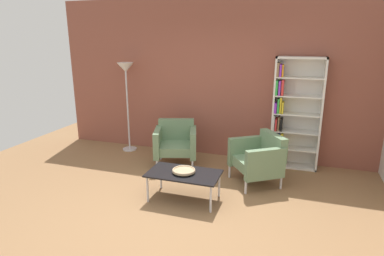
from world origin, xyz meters
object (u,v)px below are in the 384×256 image
at_px(coffee_table_low, 184,175).
at_px(armchair_spare_guest, 176,142).
at_px(decorative_bowl, 184,170).
at_px(armchair_by_bookshelf, 259,158).
at_px(bookshelf_tall, 292,115).
at_px(floor_lamp_torchiere, 126,78).

height_order(coffee_table_low, armchair_spare_guest, armchair_spare_guest).
relative_size(decorative_bowl, armchair_by_bookshelf, 0.34).
xyz_separation_m(bookshelf_tall, floor_lamp_torchiere, (-3.09, -0.12, 0.53)).
bearing_deg(floor_lamp_torchiere, decorative_bowl, -43.00).
bearing_deg(armchair_spare_guest, bookshelf_tall, -1.45).
height_order(decorative_bowl, armchair_spare_guest, armchair_spare_guest).
bearing_deg(decorative_bowl, armchair_spare_guest, 115.83).
bearing_deg(decorative_bowl, coffee_table_low, 94.47).
distance_m(decorative_bowl, armchair_by_bookshelf, 1.27).
distance_m(bookshelf_tall, armchair_spare_guest, 2.06).
distance_m(armchair_spare_guest, floor_lamp_torchiere, 1.62).
bearing_deg(armchair_spare_guest, coffee_table_low, -81.85).
distance_m(decorative_bowl, armchair_spare_guest, 1.33).
height_order(decorative_bowl, armchair_by_bookshelf, armchair_by_bookshelf).
distance_m(bookshelf_tall, decorative_bowl, 2.26).
relative_size(bookshelf_tall, decorative_bowl, 5.94).
bearing_deg(floor_lamp_torchiere, bookshelf_tall, 2.32).
relative_size(armchair_by_bookshelf, floor_lamp_torchiere, 0.54).
xyz_separation_m(coffee_table_low, floor_lamp_torchiere, (-1.75, 1.63, 1.08)).
relative_size(coffee_table_low, armchair_by_bookshelf, 1.06).
height_order(armchair_by_bookshelf, floor_lamp_torchiere, floor_lamp_torchiere).
height_order(armchair_by_bookshelf, armchair_spare_guest, same).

